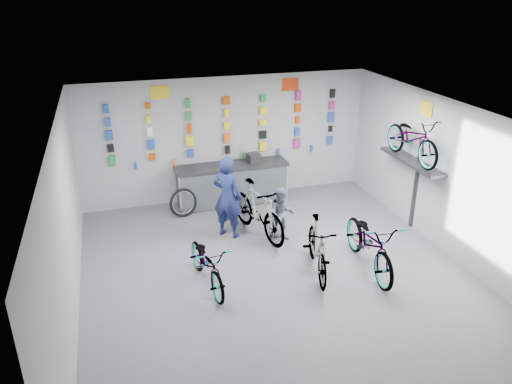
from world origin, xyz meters
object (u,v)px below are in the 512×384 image
object	(u,v)px
bike_service	(258,210)
clerk	(228,197)
counter	(232,185)
customer	(282,214)
bike_right	(370,243)
bike_left	(207,263)
bike_center	(317,248)

from	to	relation	value
bike_service	clerk	size ratio (longest dim) A/B	1.10
counter	bike_service	xyz separation A→B (m)	(0.12, -1.75, 0.10)
counter	customer	distance (m)	2.17
clerk	bike_right	bearing A→B (deg)	177.89
counter	customer	size ratio (longest dim) A/B	2.28
counter	customer	bearing A→B (deg)	-76.08
bike_service	bike_right	bearing A→B (deg)	-64.98
bike_left	bike_service	bearing A→B (deg)	40.55
bike_left	bike_service	xyz separation A→B (m)	(1.41, 1.56, 0.14)
bike_right	customer	bearing A→B (deg)	133.61
clerk	customer	distance (m)	1.18
bike_right	customer	world-z (taller)	customer
bike_left	bike_right	bearing A→B (deg)	-13.24
bike_center	customer	distance (m)	1.40
bike_center	bike_right	distance (m)	1.00
bike_service	clerk	bearing A→B (deg)	148.54
clerk	bike_service	bearing A→B (deg)	-155.24
counter	bike_service	world-z (taller)	bike_service
bike_service	customer	size ratio (longest dim) A/B	1.65
bike_right	bike_service	xyz separation A→B (m)	(-1.60, 1.87, 0.04)
bike_left	bike_right	xyz separation A→B (m)	(3.02, -0.32, 0.10)
bike_left	customer	distance (m)	2.18
counter	bike_left	xyz separation A→B (m)	(-1.29, -3.31, -0.04)
counter	bike_service	distance (m)	1.76
customer	bike_center	bearing A→B (deg)	-73.49
bike_left	customer	bearing A→B (deg)	26.33
customer	bike_service	bearing A→B (deg)	146.81
customer	bike_right	bearing A→B (deg)	-43.73
counter	clerk	bearing A→B (deg)	-107.19
counter	bike_right	size ratio (longest dim) A/B	1.30
bike_center	customer	xyz separation A→B (m)	(-0.21, 1.38, 0.07)
bike_right	customer	size ratio (longest dim) A/B	1.75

